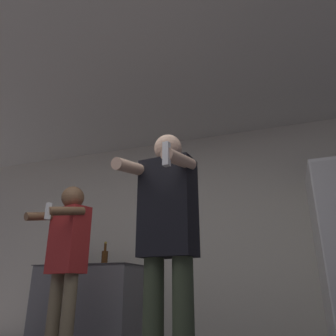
{
  "coord_description": "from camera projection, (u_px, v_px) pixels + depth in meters",
  "views": [
    {
      "loc": [
        1.1,
        -1.1,
        0.68
      ],
      "look_at": [
        0.41,
        0.87,
        1.44
      ],
      "focal_mm": 35.0,
      "sensor_mm": 36.0,
      "label": 1
    }
  ],
  "objects": [
    {
      "name": "bottle_amber_bourbon",
      "position": [
        60.0,
        257.0,
        4.04
      ],
      "size": [
        0.09,
        0.09,
        0.28
      ],
      "color": "black",
      "rests_on": "counter"
    },
    {
      "name": "bottle_green_wine",
      "position": [
        105.0,
        256.0,
        3.85
      ],
      "size": [
        0.07,
        0.07,
        0.27
      ],
      "color": "#563314",
      "rests_on": "counter"
    },
    {
      "name": "counter",
      "position": [
        89.0,
        308.0,
        3.76
      ],
      "size": [
        1.22,
        0.66,
        0.93
      ],
      "color": "slate",
      "rests_on": "ground_plane"
    },
    {
      "name": "wall_back",
      "position": [
        189.0,
        236.0,
        4.0
      ],
      "size": [
        7.0,
        0.06,
        2.55
      ],
      "color": "beige",
      "rests_on": "ground_plane"
    },
    {
      "name": "person_woman_foreground",
      "position": [
        167.0,
        237.0,
        2.06
      ],
      "size": [
        0.45,
        0.52,
        1.69
      ],
      "color": "#38422D",
      "rests_on": "ground_plane"
    },
    {
      "name": "ceiling_slab",
      "position": [
        146.0,
        81.0,
        3.2
      ],
      "size": [
        7.0,
        3.29,
        0.05
      ],
      "color": "silver",
      "rests_on": "wall_back"
    },
    {
      "name": "person_man_side",
      "position": [
        66.0,
        254.0,
        2.97
      ],
      "size": [
        0.53,
        0.57,
        1.61
      ],
      "color": "#75664C",
      "rests_on": "ground_plane"
    },
    {
      "name": "bottle_tall_gin",
      "position": [
        68.0,
        257.0,
        4.0
      ],
      "size": [
        0.07,
        0.07,
        0.25
      ],
      "color": "maroon",
      "rests_on": "counter"
    }
  ]
}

